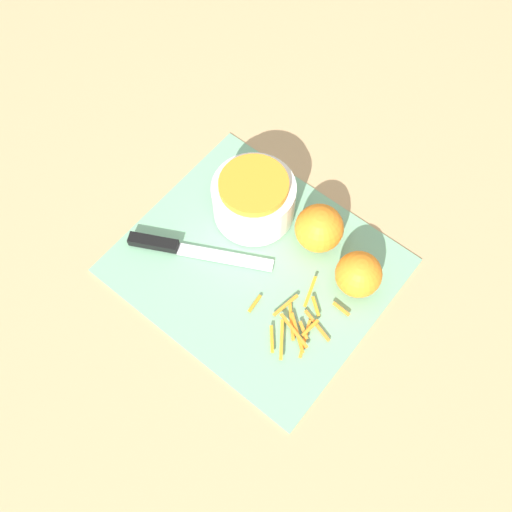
{
  "coord_description": "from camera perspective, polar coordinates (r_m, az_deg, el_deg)",
  "views": [
    {
      "loc": [
        0.28,
        -0.34,
        0.91
      ],
      "look_at": [
        0.0,
        0.0,
        0.04
      ],
      "focal_mm": 42.0,
      "sensor_mm": 36.0,
      "label": 1
    }
  ],
  "objects": [
    {
      "name": "orange_left",
      "position": [
        0.97,
        9.74,
        -1.73
      ],
      "size": [
        0.08,
        0.08,
        0.08
      ],
      "color": "orange",
      "rests_on": "cutting_board"
    },
    {
      "name": "orange_right",
      "position": [
        1.0,
        6.04,
        2.65
      ],
      "size": [
        0.08,
        0.08,
        0.08
      ],
      "color": "orange",
      "rests_on": "cutting_board"
    },
    {
      "name": "bowl_speckled",
      "position": [
        1.02,
        -0.21,
        5.56
      ],
      "size": [
        0.14,
        0.14,
        0.09
      ],
      "color": "silver",
      "rests_on": "cutting_board"
    },
    {
      "name": "knife",
      "position": [
        1.02,
        -7.84,
        0.88
      ],
      "size": [
        0.23,
        0.13,
        0.02
      ],
      "rotation": [
        0.0,
        0.0,
        0.48
      ],
      "color": "black",
      "rests_on": "cutting_board"
    },
    {
      "name": "ground_plane",
      "position": [
        1.01,
        0.0,
        -0.92
      ],
      "size": [
        4.0,
        4.0,
        0.0
      ],
      "primitive_type": "plane",
      "color": "tan"
    },
    {
      "name": "peel_pile",
      "position": [
        0.96,
        3.99,
        -6.37
      ],
      "size": [
        0.14,
        0.15,
        0.01
      ],
      "color": "orange",
      "rests_on": "cutting_board"
    },
    {
      "name": "cutting_board",
      "position": [
        1.01,
        0.0,
        -0.84
      ],
      "size": [
        0.43,
        0.37,
        0.01
      ],
      "color": "#75AD84",
      "rests_on": "ground_plane"
    }
  ]
}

